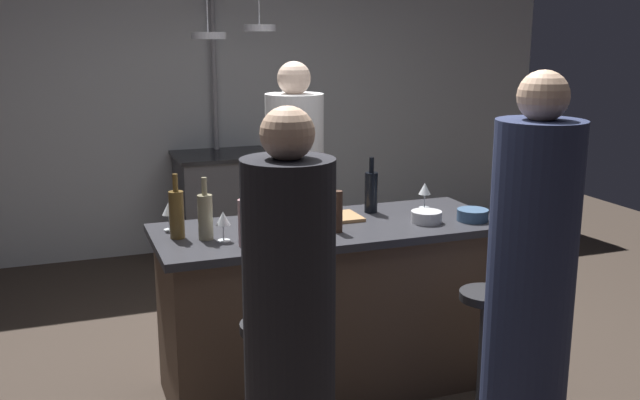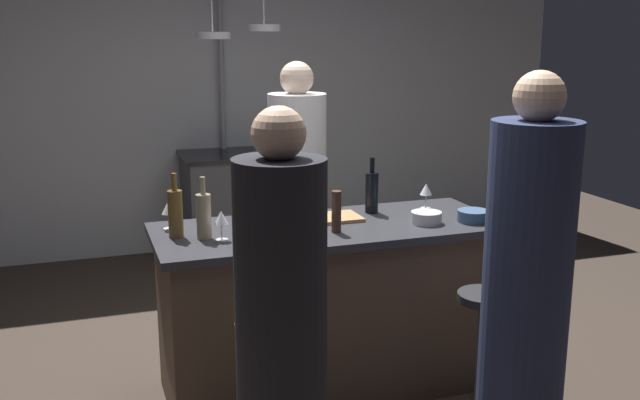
{
  "view_description": "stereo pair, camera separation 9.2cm",
  "coord_description": "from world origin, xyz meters",
  "px_view_note": "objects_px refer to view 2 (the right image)",
  "views": [
    {
      "loc": [
        -1.3,
        -3.35,
        1.87
      ],
      "look_at": [
        0.0,
        0.15,
        1.0
      ],
      "focal_mm": 40.52,
      "sensor_mm": 36.0,
      "label": 1
    },
    {
      "loc": [
        -1.21,
        -3.38,
        1.87
      ],
      "look_at": [
        0.0,
        0.15,
        1.0
      ],
      "focal_mm": 40.52,
      "sensor_mm": 36.0,
      "label": 2
    }
  ],
  "objects_px": {
    "bar_stool_left": "(266,388)",
    "wine_glass_near_right_guest": "(168,209)",
    "guest_left": "(281,339)",
    "cutting_board": "(330,218)",
    "wine_bottle_amber": "(175,213)",
    "pepper_mill": "(336,212)",
    "mixing_bowl_blue": "(473,216)",
    "potted_plant": "(514,257)",
    "wine_glass_by_chef": "(221,219)",
    "mixing_bowl_ceramic": "(306,229)",
    "wine_glass_near_left_guest": "(426,191)",
    "stove_range": "(232,205)",
    "wine_bottle_white": "(204,215)",
    "bar_stool_right": "(482,353)",
    "wine_bottle_rose": "(243,221)",
    "chef": "(298,208)",
    "mixing_bowl_steel": "(426,217)",
    "guest_right": "(526,294)",
    "wine_bottle_dark": "(372,191)"
  },
  "relations": [
    {
      "from": "guest_right",
      "to": "wine_bottle_amber",
      "type": "xyz_separation_m",
      "value": [
        -1.31,
        1.0,
        0.22
      ]
    },
    {
      "from": "guest_right",
      "to": "stove_range",
      "type": "bearing_deg",
      "value": 98.83
    },
    {
      "from": "pepper_mill",
      "to": "wine_glass_by_chef",
      "type": "xyz_separation_m",
      "value": [
        -0.57,
        0.04,
        0.0
      ]
    },
    {
      "from": "cutting_board",
      "to": "chef",
      "type": "bearing_deg",
      "value": 86.33
    },
    {
      "from": "wine_glass_near_right_guest",
      "to": "chef",
      "type": "bearing_deg",
      "value": 36.47
    },
    {
      "from": "wine_bottle_amber",
      "to": "wine_glass_by_chef",
      "type": "distance_m",
      "value": 0.24
    },
    {
      "from": "cutting_board",
      "to": "wine_bottle_amber",
      "type": "bearing_deg",
      "value": -175.18
    },
    {
      "from": "wine_bottle_dark",
      "to": "mixing_bowl_ceramic",
      "type": "distance_m",
      "value": 0.61
    },
    {
      "from": "wine_bottle_amber",
      "to": "guest_right",
      "type": "bearing_deg",
      "value": -37.39
    },
    {
      "from": "wine_glass_by_chef",
      "to": "wine_bottle_amber",
      "type": "bearing_deg",
      "value": 145.98
    },
    {
      "from": "bar_stool_left",
      "to": "guest_left",
      "type": "bearing_deg",
      "value": -94.39
    },
    {
      "from": "wine_glass_near_left_guest",
      "to": "mixing_bowl_blue",
      "type": "relative_size",
      "value": 0.88
    },
    {
      "from": "wine_bottle_amber",
      "to": "pepper_mill",
      "type": "bearing_deg",
      "value": -12.72
    },
    {
      "from": "pepper_mill",
      "to": "mixing_bowl_ceramic",
      "type": "bearing_deg",
      "value": -169.74
    },
    {
      "from": "mixing_bowl_blue",
      "to": "bar_stool_left",
      "type": "bearing_deg",
      "value": -160.38
    },
    {
      "from": "guest_right",
      "to": "cutting_board",
      "type": "relative_size",
      "value": 5.4
    },
    {
      "from": "wine_bottle_rose",
      "to": "wine_glass_near_left_guest",
      "type": "xyz_separation_m",
      "value": [
        1.13,
        0.37,
        -0.01
      ]
    },
    {
      "from": "guest_left",
      "to": "stove_range",
      "type": "bearing_deg",
      "value": 81.1
    },
    {
      "from": "wine_bottle_dark",
      "to": "stove_range",
      "type": "bearing_deg",
      "value": 97.76
    },
    {
      "from": "guest_left",
      "to": "bar_stool_right",
      "type": "bearing_deg",
      "value": 17.5
    },
    {
      "from": "bar_stool_left",
      "to": "mixing_bowl_blue",
      "type": "distance_m",
      "value": 1.43
    },
    {
      "from": "wine_glass_near_right_guest",
      "to": "mixing_bowl_ceramic",
      "type": "bearing_deg",
      "value": -30.05
    },
    {
      "from": "guest_right",
      "to": "wine_bottle_dark",
      "type": "relative_size",
      "value": 5.62
    },
    {
      "from": "potted_plant",
      "to": "pepper_mill",
      "type": "height_order",
      "value": "pepper_mill"
    },
    {
      "from": "cutting_board",
      "to": "bar_stool_right",
      "type": "bearing_deg",
      "value": -54.59
    },
    {
      "from": "stove_range",
      "to": "wine_bottle_white",
      "type": "distance_m",
      "value": 2.63
    },
    {
      "from": "pepper_mill",
      "to": "guest_left",
      "type": "bearing_deg",
      "value": -122.27
    },
    {
      "from": "guest_left",
      "to": "mixing_bowl_ceramic",
      "type": "relative_size",
      "value": 10.75
    },
    {
      "from": "cutting_board",
      "to": "guest_left",
      "type": "bearing_deg",
      "value": -118.28
    },
    {
      "from": "guest_right",
      "to": "pepper_mill",
      "type": "distance_m",
      "value": 1.01
    },
    {
      "from": "guest_left",
      "to": "cutting_board",
      "type": "relative_size",
      "value": 5.07
    },
    {
      "from": "potted_plant",
      "to": "wine_glass_by_chef",
      "type": "height_order",
      "value": "wine_glass_by_chef"
    },
    {
      "from": "potted_plant",
      "to": "mixing_bowl_steel",
      "type": "relative_size",
      "value": 3.25
    },
    {
      "from": "bar_stool_left",
      "to": "wine_glass_near_right_guest",
      "type": "height_order",
      "value": "wine_glass_near_right_guest"
    },
    {
      "from": "pepper_mill",
      "to": "chef",
      "type": "bearing_deg",
      "value": 84.16
    },
    {
      "from": "bar_stool_left",
      "to": "wine_glass_near_right_guest",
      "type": "bearing_deg",
      "value": 109.39
    },
    {
      "from": "wine_glass_near_left_guest",
      "to": "mixing_bowl_steel",
      "type": "xyz_separation_m",
      "value": [
        -0.14,
        -0.28,
        -0.07
      ]
    },
    {
      "from": "guest_right",
      "to": "wine_bottle_rose",
      "type": "distance_m",
      "value": 1.29
    },
    {
      "from": "wine_bottle_white",
      "to": "wine_bottle_amber",
      "type": "height_order",
      "value": "wine_bottle_amber"
    },
    {
      "from": "wine_bottle_amber",
      "to": "mixing_bowl_blue",
      "type": "bearing_deg",
      "value": -7.92
    },
    {
      "from": "stove_range",
      "to": "bar_stool_left",
      "type": "height_order",
      "value": "stove_range"
    },
    {
      "from": "stove_range",
      "to": "cutting_board",
      "type": "distance_m",
      "value": 2.39
    },
    {
      "from": "mixing_bowl_ceramic",
      "to": "bar_stool_right",
      "type": "bearing_deg",
      "value": -31.58
    },
    {
      "from": "wine_bottle_rose",
      "to": "wine_bottle_amber",
      "type": "relative_size",
      "value": 0.97
    },
    {
      "from": "chef",
      "to": "mixing_bowl_ceramic",
      "type": "height_order",
      "value": "chef"
    },
    {
      "from": "wine_bottle_rose",
      "to": "chef",
      "type": "bearing_deg",
      "value": 60.71
    },
    {
      "from": "chef",
      "to": "mixing_bowl_steel",
      "type": "relative_size",
      "value": 10.64
    },
    {
      "from": "wine_glass_near_right_guest",
      "to": "mixing_bowl_blue",
      "type": "distance_m",
      "value": 1.57
    },
    {
      "from": "wine_glass_near_right_guest",
      "to": "stove_range",
      "type": "bearing_deg",
      "value": 70.73
    },
    {
      "from": "wine_bottle_amber",
      "to": "wine_glass_by_chef",
      "type": "bearing_deg",
      "value": -34.02
    }
  ]
}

